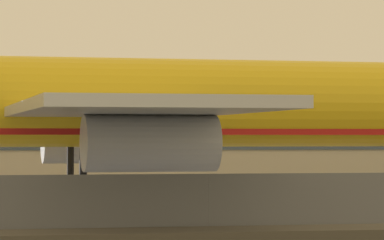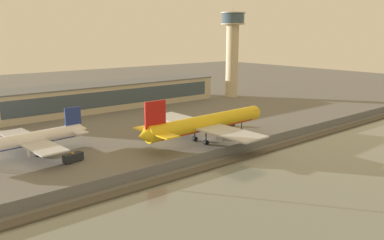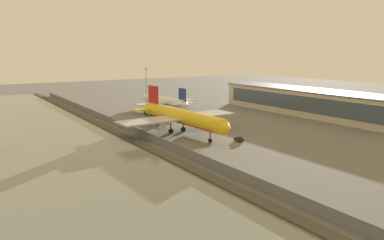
# 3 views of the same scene
# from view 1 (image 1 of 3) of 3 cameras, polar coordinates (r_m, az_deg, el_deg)

# --- Properties ---
(ground_plane) EXTENTS (500.00, 500.00, 0.00)m
(ground_plane) POSITION_cam_1_polar(r_m,az_deg,el_deg) (64.05, -2.13, -4.53)
(ground_plane) COLOR #66635E
(shoreline_seawall) EXTENTS (320.00, 3.00, 0.50)m
(shoreline_seawall) POSITION_cam_1_polar(r_m,az_deg,el_deg) (43.97, 2.11, -5.87)
(shoreline_seawall) COLOR #474238
(shoreline_seawall) RESTS_ON ground
(perimeter_fence) EXTENTS (280.00, 0.10, 2.51)m
(perimeter_fence) POSITION_cam_1_polar(r_m,az_deg,el_deg) (48.27, 0.87, -4.23)
(perimeter_fence) COLOR slate
(perimeter_fence) RESTS_ON ground
(cargo_jet_yellow) EXTENTS (51.10, 43.65, 15.16)m
(cargo_jet_yellow) POSITION_cam_1_polar(r_m,az_deg,el_deg) (61.68, -3.64, 0.71)
(cargo_jet_yellow) COLOR yellow
(cargo_jet_yellow) RESTS_ON ground
(terminal_building) EXTENTS (104.99, 18.92, 11.34)m
(terminal_building) POSITION_cam_1_polar(r_m,az_deg,el_deg) (130.31, -6.50, -0.18)
(terminal_building) COLOR #BCB299
(terminal_building) RESTS_ON ground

